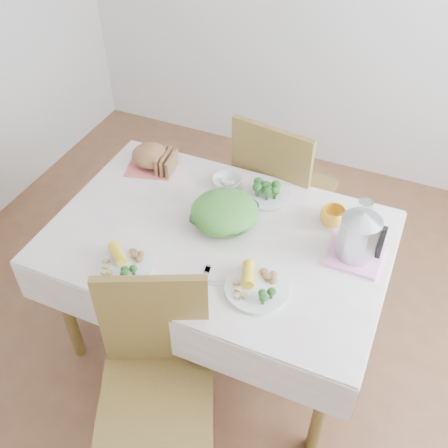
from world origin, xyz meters
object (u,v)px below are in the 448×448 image
at_px(dining_table, 219,291).
at_px(chair_near, 157,404).
at_px(electric_kettle, 359,236).
at_px(chair_far, 284,195).
at_px(dinner_plate_right, 257,289).
at_px(salad_bowl, 225,217).
at_px(dinner_plate_left, 124,266).
at_px(yellow_mug, 333,217).

relative_size(dining_table, chair_near, 1.41).
relative_size(dining_table, electric_kettle, 5.96).
relative_size(chair_far, dinner_plate_right, 3.89).
relative_size(salad_bowl, dinner_plate_left, 1.16).
distance_m(chair_near, yellow_mug, 1.11).
bearing_deg(electric_kettle, dining_table, 167.63).
xyz_separation_m(dinner_plate_left, yellow_mug, (0.73, 0.61, 0.03)).
bearing_deg(chair_far, yellow_mug, 136.89).
bearing_deg(salad_bowl, yellow_mug, 22.52).
height_order(dinner_plate_left, dinner_plate_right, same).
xyz_separation_m(chair_far, salad_bowl, (-0.10, -0.64, 0.33)).
relative_size(chair_far, salad_bowl, 3.54).
height_order(chair_far, yellow_mug, chair_far).
relative_size(yellow_mug, electric_kettle, 0.49).
bearing_deg(dinner_plate_right, chair_far, 100.80).
distance_m(dinner_plate_left, dinner_plate_right, 0.57).
height_order(dining_table, chair_near, chair_near).
xyz_separation_m(dining_table, chair_near, (0.04, -0.70, 0.09)).
xyz_separation_m(chair_far, dinner_plate_left, (-0.37, -1.07, 0.31)).
relative_size(chair_near, electric_kettle, 4.21).
height_order(salad_bowl, yellow_mug, yellow_mug).
bearing_deg(dining_table, dinner_plate_right, -40.21).
distance_m(dinner_plate_right, yellow_mug, 0.54).
bearing_deg(chair_far, dinner_plate_left, 79.73).
bearing_deg(dinner_plate_right, electric_kettle, 47.81).
xyz_separation_m(salad_bowl, dinner_plate_right, (0.28, -0.32, -0.02)).
bearing_deg(dining_table, electric_kettle, 11.21).
relative_size(chair_near, dinner_plate_left, 3.94).
relative_size(chair_far, yellow_mug, 8.97).
bearing_deg(salad_bowl, dining_table, -86.17).
distance_m(chair_near, chair_far, 1.43).
distance_m(dining_table, chair_far, 0.74).
distance_m(salad_bowl, yellow_mug, 0.49).
bearing_deg(electric_kettle, yellow_mug, 108.66).
height_order(chair_far, dinner_plate_right, chair_far).
xyz_separation_m(dinner_plate_right, electric_kettle, (0.32, 0.35, 0.11)).
bearing_deg(yellow_mug, chair_far, 128.03).
height_order(chair_near, dinner_plate_right, chair_near).
height_order(chair_near, dinner_plate_left, chair_near).
xyz_separation_m(dining_table, salad_bowl, (-0.01, 0.09, 0.42)).
relative_size(dining_table, chair_far, 1.36).
relative_size(salad_bowl, electric_kettle, 1.24).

